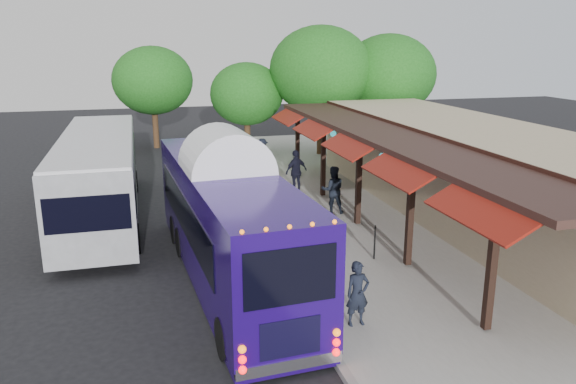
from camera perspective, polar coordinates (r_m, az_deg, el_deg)
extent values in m
plane|color=black|center=(16.10, -0.31, -9.40)|extent=(90.00, 90.00, 0.00)
cube|color=#9E9B93|center=(21.20, 10.10, -3.26)|extent=(10.00, 40.00, 0.15)
cube|color=gray|center=(19.70, -3.13, -4.48)|extent=(0.20, 40.00, 0.16)
cube|color=tan|center=(22.42, 18.45, 1.78)|extent=(5.00, 20.00, 3.60)
cube|color=black|center=(20.86, 12.96, 5.43)|extent=(0.06, 20.00, 0.60)
cube|color=#331E19|center=(20.37, 10.27, 5.63)|extent=(2.60, 20.00, 0.18)
cube|color=black|center=(13.54, 20.01, -6.98)|extent=(0.18, 0.18, 3.16)
cube|color=maroon|center=(12.87, 18.97, -1.68)|extent=(1.00, 3.20, 0.57)
cube|color=black|center=(16.75, 12.30, -2.16)|extent=(0.18, 0.18, 3.16)
cube|color=maroon|center=(16.22, 11.21, 2.25)|extent=(1.00, 3.20, 0.57)
cube|color=black|center=(20.25, 7.19, 1.08)|extent=(0.18, 0.18, 3.16)
cube|color=maroon|center=(19.81, 6.16, 4.78)|extent=(1.00, 3.20, 0.57)
cube|color=black|center=(23.90, 3.60, 3.35)|extent=(0.18, 0.18, 3.16)
cube|color=maroon|center=(23.53, 2.66, 6.50)|extent=(1.00, 3.20, 0.57)
cube|color=black|center=(27.65, 0.97, 5.00)|extent=(0.18, 0.18, 3.16)
cube|color=maroon|center=(27.33, 0.11, 7.74)|extent=(1.00, 3.20, 0.57)
sphere|color=teal|center=(15.00, 17.41, -0.28)|extent=(0.26, 0.26, 0.26)
sphere|color=teal|center=(19.28, 9.56, 3.55)|extent=(0.26, 0.26, 0.26)
sphere|color=teal|center=(23.84, 4.61, 5.93)|extent=(0.26, 0.26, 0.26)
cube|color=#1F0861|center=(15.96, -6.16, -2.65)|extent=(3.04, 11.00, 2.85)
cube|color=#1F0861|center=(16.51, -6.01, -7.82)|extent=(2.99, 10.89, 0.32)
ellipsoid|color=white|center=(15.59, -6.31, 2.27)|extent=(3.03, 10.78, 0.51)
cube|color=black|center=(10.79, -1.65, -8.84)|extent=(1.89, 0.16, 1.18)
cube|color=silver|center=(11.76, -1.65, -17.33)|extent=(2.27, 0.32, 0.25)
sphere|color=#FF0C0C|center=(11.41, -6.63, -17.14)|extent=(0.16, 0.16, 0.16)
sphere|color=#FF0C0C|center=(11.80, 3.32, -15.89)|extent=(0.16, 0.16, 0.16)
cylinder|color=black|center=(12.62, -7.79, -14.55)|extent=(0.34, 0.96, 0.94)
cylinder|color=black|center=(12.99, 1.66, -13.49)|extent=(0.34, 0.96, 0.94)
cylinder|color=black|center=(19.57, -10.68, -3.64)|extent=(0.34, 0.96, 0.94)
cylinder|color=black|center=(19.81, -4.64, -3.19)|extent=(0.34, 0.96, 0.94)
cube|color=gray|center=(22.56, -18.60, 1.73)|extent=(2.64, 12.04, 2.77)
cube|color=black|center=(22.64, -21.97, 2.07)|extent=(0.05, 10.23, 1.05)
cube|color=black|center=(22.46, -15.29, 2.54)|extent=(0.05, 10.23, 1.05)
cube|color=silver|center=(22.29, -18.91, 5.30)|extent=(2.59, 11.80, 0.10)
cylinder|color=black|center=(19.00, -22.58, -5.06)|extent=(0.29, 1.01, 1.00)
cylinder|color=black|center=(18.80, -15.29, -4.62)|extent=(0.29, 1.01, 1.00)
cylinder|color=black|center=(26.46, -20.55, 0.66)|extent=(0.29, 1.01, 1.00)
cylinder|color=black|center=(26.31, -15.34, 1.02)|extent=(0.29, 1.01, 1.00)
imported|color=black|center=(13.49, 7.08, -10.21)|extent=(0.60, 0.41, 1.59)
imported|color=black|center=(21.79, 4.58, 0.22)|extent=(1.02, 0.86, 1.87)
imported|color=black|center=(24.71, 0.84, 2.11)|extent=(1.21, 0.84, 1.91)
imported|color=black|center=(29.40, -2.61, 3.91)|extent=(1.19, 0.97, 1.60)
cube|color=black|center=(17.51, 8.79, -5.17)|extent=(0.07, 0.07, 1.02)
cube|color=black|center=(17.43, 8.82, -4.46)|extent=(0.23, 0.44, 0.56)
cube|color=white|center=(17.42, 8.74, -4.47)|extent=(0.17, 0.36, 0.46)
cylinder|color=#382314|center=(33.56, -4.14, 5.80)|extent=(0.36, 0.36, 2.48)
ellipsoid|color=#185314|center=(33.26, -4.22, 9.92)|extent=(4.28, 4.28, 3.64)
cylinder|color=#382314|center=(33.24, 3.27, 6.54)|extent=(0.36, 0.36, 3.41)
ellipsoid|color=#185314|center=(32.90, 3.36, 12.29)|extent=(5.90, 5.90, 5.01)
cylinder|color=#382314|center=(34.53, 9.93, 6.48)|extent=(0.36, 0.36, 3.20)
ellipsoid|color=#185314|center=(34.20, 10.17, 11.67)|extent=(5.53, 5.53, 4.70)
cylinder|color=#382314|center=(36.90, -13.31, 6.60)|extent=(0.36, 0.36, 2.88)
ellipsoid|color=#185314|center=(36.60, -13.58, 10.96)|extent=(4.98, 4.98, 4.23)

